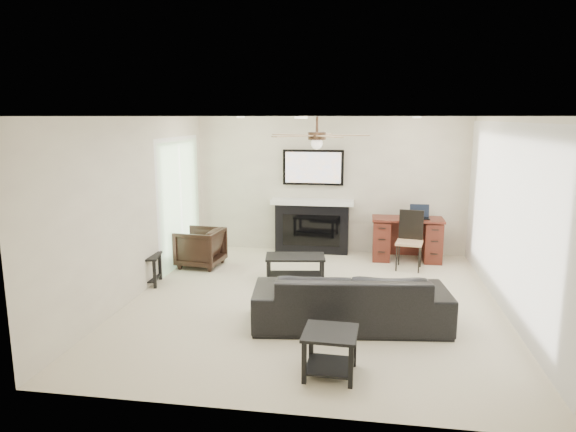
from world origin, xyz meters
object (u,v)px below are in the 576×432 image
object	(u,v)px
fireplace_unit	(312,202)
desk	(407,239)
sofa	(350,299)
coffee_table	(295,268)
armchair	(200,247)

from	to	relation	value
fireplace_unit	desk	distance (m)	1.82
sofa	desk	bearing A→B (deg)	-112.62
sofa	desk	distance (m)	3.19
sofa	fireplace_unit	xyz separation A→B (m)	(-0.83, 3.33, 0.62)
desk	fireplace_unit	bearing A→B (deg)	171.02
sofa	coffee_table	xyz separation A→B (m)	(-0.90, 1.60, -0.14)
coffee_table	fireplace_unit	distance (m)	1.89
fireplace_unit	sofa	bearing A→B (deg)	-75.96
coffee_table	fireplace_unit	xyz separation A→B (m)	(0.07, 1.73, 0.75)
sofa	coffee_table	size ratio (longest dim) A/B	2.58
coffee_table	desk	bearing A→B (deg)	30.96
desk	sofa	bearing A→B (deg)	-105.93
fireplace_unit	desk	size ratio (longest dim) A/B	1.57
armchair	sofa	bearing A→B (deg)	56.45
sofa	armchair	bearing A→B (deg)	-46.28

